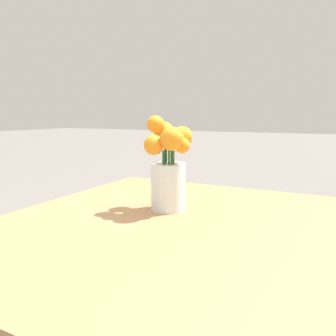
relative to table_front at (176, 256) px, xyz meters
name	(u,v)px	position (x,y,z in m)	size (l,w,h in m)	color
table_front	(176,256)	(0.00, 0.00, 0.00)	(0.95, 1.00, 0.76)	#9E7047
flower_vase	(168,171)	(-0.08, 0.10, 0.21)	(0.14, 0.14, 0.28)	silver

